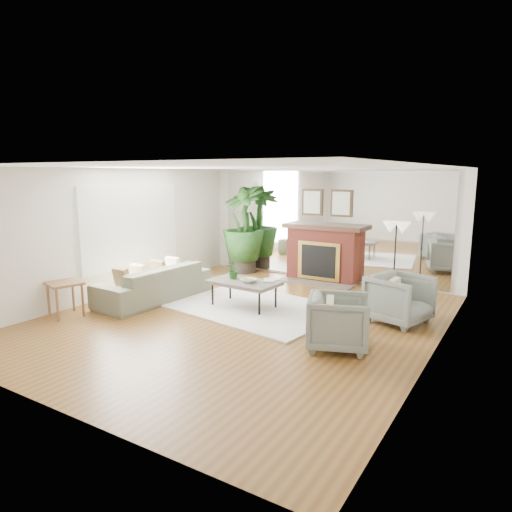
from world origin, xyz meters
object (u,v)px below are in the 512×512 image
Objects in this scene: side_table at (65,288)px; floor_lamp at (396,234)px; coffee_table at (244,283)px; sofa at (154,283)px; fireplace at (322,252)px; armchair_back at (399,299)px; potted_ficus at (243,227)px; armchair_front at (338,322)px.

floor_lamp reaches higher than side_table.
sofa reaches higher than coffee_table.
armchair_back is (2.26, -2.09, -0.26)m from fireplace.
floor_lamp is at bearing 39.61° from side_table.
potted_ficus is at bearing 123.25° from coffee_table.
armchair_back is at bearing 13.33° from coffee_table.
side_table is (-2.31, -2.00, 0.05)m from coffee_table.
sofa is 1.09× the size of potted_ficus.
side_table is at bearing -140.39° from floor_lamp.
armchair_front is 2.83m from floor_lamp.
fireplace is 5.40m from side_table.
potted_ficus is (-1.67, 2.55, 0.67)m from coffee_table.
fireplace reaches higher than coffee_table.
armchair_front is at bearing -63.41° from fireplace.
armchair_back is at bearing -24.34° from potted_ficus.
sofa reaches higher than side_table.
fireplace is 3.17× the size of side_table.
sofa is at bearing 62.78° from armchair_front.
armchair_front is 5.24m from potted_ficus.
side_table is at bearing -17.60° from sofa.
sofa is 3.56× the size of side_table.
floor_lamp is (1.86, -0.97, 0.65)m from fireplace.
coffee_table is 1.98× the size of side_table.
fireplace is at bearing 5.91° from armchair_front.
potted_ficus is (-4.27, 1.93, 0.73)m from armchair_back.
floor_lamp is at bearing -27.55° from fireplace.
fireplace is 0.89× the size of sofa.
potted_ficus reaches higher than sofa.
armchair_back is 1.61m from armchair_front.
armchair_back is 4.74m from potted_ficus.
coffee_table is at bearing -56.75° from potted_ficus.
side_table is at bearing 82.70° from armchair_front.
floor_lamp is at bearing 36.25° from armchair_back.
coffee_table is at bearing -97.24° from fireplace.
armchair_back is at bearing -70.63° from floor_lamp.
potted_ficus is (-2.01, -0.16, 0.47)m from fireplace.
armchair_front reaches higher than side_table.
armchair_back is (2.60, 0.62, -0.06)m from coffee_table.
side_table is 5.91m from floor_lamp.
fireplace is 2.47× the size of armchair_front.
sofa is 4.47m from armchair_back.
sofa is (-2.07, -3.20, -0.32)m from fireplace.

